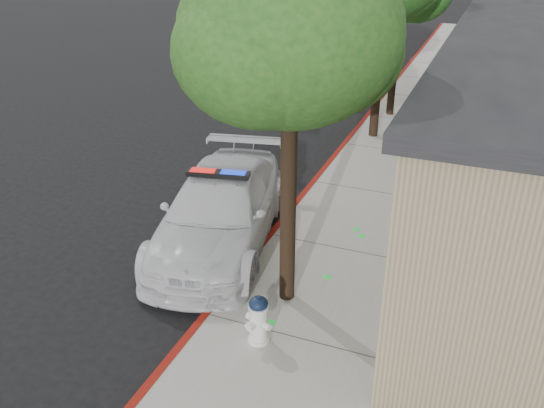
# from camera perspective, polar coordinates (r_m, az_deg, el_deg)

# --- Properties ---
(ground) EXTENTS (120.00, 120.00, 0.00)m
(ground) POSITION_cam_1_polar(r_m,az_deg,el_deg) (10.25, -6.90, -11.45)
(ground) COLOR black
(ground) RESTS_ON ground
(sidewalk) EXTENTS (3.20, 60.00, 0.15)m
(sidewalk) POSITION_cam_1_polar(r_m,az_deg,el_deg) (12.01, 6.70, -4.70)
(sidewalk) COLOR gray
(sidewalk) RESTS_ON ground
(red_curb) EXTENTS (0.14, 60.00, 0.16)m
(red_curb) POSITION_cam_1_polar(r_m,az_deg,el_deg) (12.42, -0.15, -3.33)
(red_curb) COLOR maroon
(red_curb) RESTS_ON ground
(police_car) EXTENTS (3.28, 5.73, 1.69)m
(police_car) POSITION_cam_1_polar(r_m,az_deg,el_deg) (12.06, -5.24, -0.61)
(police_car) COLOR silver
(police_car) RESTS_ON ground
(fire_hydrant) EXTENTS (0.50, 0.43, 0.87)m
(fire_hydrant) POSITION_cam_1_polar(r_m,az_deg,el_deg) (9.25, -1.37, -11.43)
(fire_hydrant) COLOR silver
(fire_hydrant) RESTS_ON sidewalk
(street_tree_near) EXTENTS (3.33, 3.50, 6.10)m
(street_tree_near) POSITION_cam_1_polar(r_m,az_deg,el_deg) (8.64, 1.93, 16.01)
(street_tree_near) COLOR black
(street_tree_near) RESTS_ON sidewalk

